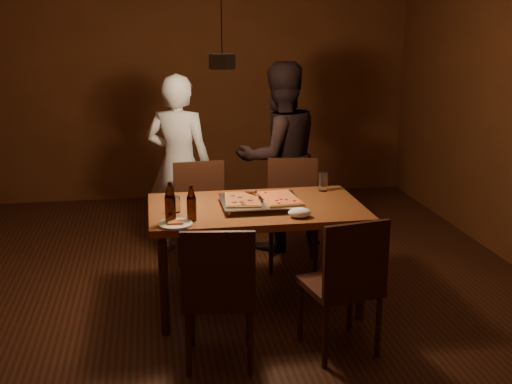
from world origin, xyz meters
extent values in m
plane|color=#3D1C10|center=(0.00, 0.00, 0.00)|extent=(6.00, 6.00, 0.00)
plane|color=#602F16|center=(0.00, 3.00, 1.40)|extent=(5.00, 0.00, 5.00)
plane|color=#602F16|center=(0.00, -3.00, 1.40)|extent=(5.00, 0.00, 5.00)
cube|color=brown|center=(0.22, -0.07, 0.72)|extent=(1.50, 0.90, 0.05)
cylinder|color=#38190F|center=(-0.45, -0.44, 0.35)|extent=(0.06, 0.06, 0.70)
cylinder|color=#38190F|center=(0.89, -0.44, 0.35)|extent=(0.06, 0.06, 0.70)
cylinder|color=#38190F|center=(-0.45, 0.30, 0.35)|extent=(0.06, 0.06, 0.70)
cylinder|color=#38190F|center=(0.89, 0.30, 0.35)|extent=(0.06, 0.06, 0.70)
cube|color=#38190F|center=(-0.10, 0.60, 0.43)|extent=(0.45, 0.45, 0.04)
cube|color=#38190F|center=(-0.12, 0.79, 0.67)|extent=(0.42, 0.06, 0.45)
cube|color=#38190F|center=(0.64, 0.60, 0.43)|extent=(0.49, 0.49, 0.04)
cube|color=#38190F|center=(0.68, 0.79, 0.67)|extent=(0.42, 0.11, 0.45)
cube|color=#38190F|center=(-0.13, -0.83, 0.43)|extent=(0.47, 0.47, 0.04)
cube|color=#38190F|center=(-0.15, -1.01, 0.67)|extent=(0.42, 0.08, 0.45)
cube|color=#38190F|center=(0.62, -0.81, 0.43)|extent=(0.49, 0.49, 0.04)
cube|color=#38190F|center=(0.66, -1.00, 0.67)|extent=(0.42, 0.11, 0.45)
cube|color=silver|center=(0.25, -0.09, 0.77)|extent=(0.59, 0.50, 0.05)
cube|color=maroon|center=(0.12, -0.09, 0.81)|extent=(0.27, 0.40, 0.02)
cube|color=gold|center=(0.38, -0.10, 0.81)|extent=(0.29, 0.42, 0.02)
cylinder|color=black|center=(-0.39, -0.36, 0.84)|extent=(0.07, 0.07, 0.17)
cone|color=black|center=(-0.39, -0.36, 0.97)|extent=(0.07, 0.07, 0.10)
cylinder|color=black|center=(-0.25, -0.34, 0.83)|extent=(0.06, 0.06, 0.15)
cone|color=black|center=(-0.25, -0.34, 0.94)|extent=(0.06, 0.06, 0.09)
cylinder|color=silver|center=(-0.35, -0.13, 0.81)|extent=(0.07, 0.07, 0.11)
cylinder|color=silver|center=(0.79, 0.25, 0.82)|extent=(0.07, 0.07, 0.14)
cylinder|color=white|center=(-0.36, -0.42, 0.76)|extent=(0.22, 0.22, 0.02)
cube|color=gold|center=(-0.36, -0.42, 0.77)|extent=(0.10, 0.08, 0.01)
ellipsoid|color=white|center=(0.46, -0.38, 0.78)|extent=(0.15, 0.12, 0.06)
imported|color=silver|center=(-0.26, 1.16, 0.79)|extent=(0.67, 0.56, 1.58)
imported|color=black|center=(0.63, 1.13, 0.84)|extent=(0.96, 0.84, 1.67)
cylinder|color=black|center=(0.00, 0.00, 1.75)|extent=(0.18, 0.18, 0.10)
camera|label=1|loc=(-0.50, -4.35, 2.03)|focal=45.00mm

